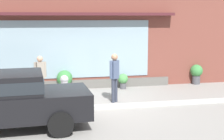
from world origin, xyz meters
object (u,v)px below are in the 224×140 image
potted_plant_window_left (123,80)px  pedestrian_passerby (114,74)px  parked_car_black (0,98)px  potted_plant_low_front (65,80)px  potted_plant_trailing_edge (196,73)px  potted_plant_window_right (39,82)px  fire_hydrant (65,89)px  pedestrian_with_handbag (40,75)px

potted_plant_window_left → pedestrian_passerby: bearing=-111.4°
parked_car_black → potted_plant_low_front: (1.91, 4.48, -0.44)m
pedestrian_passerby → potted_plant_trailing_edge: bearing=170.8°
potted_plant_window_left → potted_plant_low_front: bearing=174.5°
potted_plant_window_right → potted_plant_trailing_edge: bearing=-0.3°
fire_hydrant → potted_plant_trailing_edge: bearing=20.0°
pedestrian_with_handbag → pedestrian_passerby: size_ratio=0.94×
fire_hydrant → pedestrian_with_handbag: bearing=142.6°
potted_plant_window_right → pedestrian_with_handbag: bearing=-87.1°
pedestrian_passerby → potted_plant_trailing_edge: pedestrian_passerby is taller
pedestrian_with_handbag → potted_plant_window_right: (-0.08, 1.56, -0.56)m
potted_plant_low_front → parked_car_black: bearing=-113.1°
pedestrian_passerby → potted_plant_window_left: bearing=-149.5°
fire_hydrant → parked_car_black: size_ratio=0.22×
pedestrian_with_handbag → potted_plant_low_front: 1.80m
pedestrian_with_handbag → potted_plant_window_right: 1.66m
potted_plant_trailing_edge → potted_plant_window_right: 6.83m
potted_plant_trailing_edge → potted_plant_window_left: (-3.41, -0.29, -0.15)m
parked_car_black → potted_plant_low_front: bearing=64.1°
pedestrian_passerby → potted_plant_low_front: size_ratio=2.09×
pedestrian_with_handbag → potted_plant_window_left: size_ratio=2.54×
potted_plant_low_front → potted_plant_window_left: size_ratio=1.29×
pedestrian_with_handbag → potted_plant_low_front: size_ratio=1.97×
pedestrian_with_handbag → potted_plant_low_front: (0.95, 1.46, -0.48)m
potted_plant_trailing_edge → pedestrian_with_handbag: bearing=-167.3°
parked_car_black → potted_plant_low_front: parked_car_black is taller
pedestrian_with_handbag → pedestrian_passerby: bearing=145.5°
potted_plant_trailing_edge → potted_plant_low_front: size_ratio=1.07×
parked_car_black → fire_hydrant: bearing=50.4°
fire_hydrant → potted_plant_trailing_edge: 6.30m
fire_hydrant → pedestrian_with_handbag: 1.12m
parked_car_black → pedestrian_passerby: bearing=29.6°
pedestrian_passerby → potted_plant_window_left: 2.27m
fire_hydrant → potted_plant_window_right: 2.37m
pedestrian_with_handbag → potted_plant_trailing_edge: bearing=175.7°
potted_plant_trailing_edge → potted_plant_low_front: bearing=-179.4°
potted_plant_low_front → potted_plant_window_right: size_ratio=1.10×
fire_hydrant → potted_plant_window_right: fire_hydrant is taller
pedestrian_with_handbag → pedestrian_passerby: (2.55, -0.80, 0.08)m
potted_plant_trailing_edge → potted_plant_window_right: potted_plant_trailing_edge is taller
pedestrian_passerby → potted_plant_window_right: bearing=-80.0°
potted_plant_low_front → fire_hydrant: bearing=-93.3°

